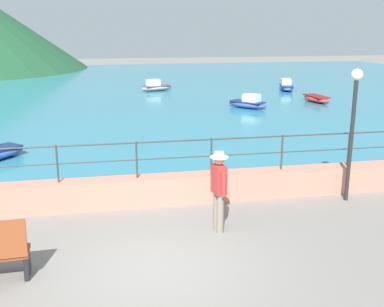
# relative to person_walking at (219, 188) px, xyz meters

# --- Properties ---
(ground_plane) EXTENTS (120.00, 120.00, 0.00)m
(ground_plane) POSITION_rel_person_walking_xyz_m (-1.57, -1.35, -0.98)
(ground_plane) COLOR slate
(promenade_wall) EXTENTS (20.00, 0.56, 0.70)m
(promenade_wall) POSITION_rel_person_walking_xyz_m (-1.57, 1.85, -0.63)
(promenade_wall) COLOR tan
(promenade_wall) RESTS_ON ground
(railing) EXTENTS (18.44, 0.04, 0.90)m
(railing) POSITION_rel_person_walking_xyz_m (-1.57, 1.85, 0.35)
(railing) COLOR #383330
(railing) RESTS_ON promenade_wall
(lake_water) EXTENTS (64.00, 44.32, 0.06)m
(lake_water) POSITION_rel_person_walking_xyz_m (-1.57, 24.49, -0.95)
(lake_water) COLOR teal
(lake_water) RESTS_ON ground
(person_walking) EXTENTS (0.38, 0.56, 1.75)m
(person_walking) POSITION_rel_person_walking_xyz_m (0.00, 0.00, 0.00)
(person_walking) COLOR slate
(person_walking) RESTS_ON ground
(lamp_post) EXTENTS (0.28, 0.28, 3.28)m
(lamp_post) POSITION_rel_person_walking_xyz_m (3.62, 1.19, 1.22)
(lamp_post) COLOR #232326
(lamp_post) RESTS_ON ground
(boat_0) EXTENTS (1.47, 2.45, 0.76)m
(boat_0) POSITION_rel_person_walking_xyz_m (10.09, 21.21, -0.65)
(boat_0) COLOR #2D4C9E
(boat_0) RESTS_ON lake_water
(boat_2) EXTENTS (2.15, 2.35, 0.76)m
(boat_2) POSITION_rel_person_walking_xyz_m (5.33, 14.72, -0.65)
(boat_2) COLOR #2D4C9E
(boat_2) RESTS_ON lake_water
(boat_5) EXTENTS (1.08, 2.36, 0.36)m
(boat_5) POSITION_rel_person_walking_xyz_m (9.84, 16.01, -0.72)
(boat_5) COLOR red
(boat_5) RESTS_ON lake_water
(boat_7) EXTENTS (2.47, 1.72, 0.76)m
(boat_7) POSITION_rel_person_walking_xyz_m (1.34, 22.70, -0.65)
(boat_7) COLOR gray
(boat_7) RESTS_ON lake_water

